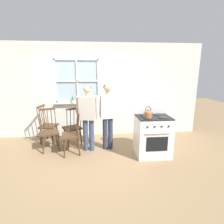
{
  "coord_description": "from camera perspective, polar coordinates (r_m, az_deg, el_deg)",
  "views": [
    {
      "loc": [
        0.09,
        -3.76,
        1.93
      ],
      "look_at": [
        0.45,
        0.12,
        1.0
      ],
      "focal_mm": 28.0,
      "sensor_mm": 36.0,
      "label": 1
    }
  ],
  "objects": [
    {
      "name": "potted_plant",
      "position": [
        5.18,
        -12.74,
        3.82
      ],
      "size": [
        0.12,
        0.12,
        0.22
      ],
      "color": "beige",
      "rests_on": "wall_back"
    },
    {
      "name": "kettle",
      "position": [
        3.83,
        11.68,
        -0.53
      ],
      "size": [
        0.21,
        0.17,
        0.25
      ],
      "color": "#A86638",
      "rests_on": "stove"
    },
    {
      "name": "stove",
      "position": [
        4.16,
        13.06,
        -7.42
      ],
      "size": [
        0.76,
        0.68,
        1.08
      ],
      "color": "white",
      "rests_on": "ground_plane"
    },
    {
      "name": "person_elderly_left",
      "position": [
        4.17,
        -7.88,
        -0.25
      ],
      "size": [
        0.55,
        0.28,
        1.6
      ],
      "rotation": [
        0.0,
        0.0,
        -0.19
      ],
      "color": "#384766",
      "rests_on": "ground_plane"
    },
    {
      "name": "chair_by_window",
      "position": [
        4.71,
        -12.8,
        -5.11
      ],
      "size": [
        0.56,
        0.55,
        1.03
      ],
      "rotation": [
        0.0,
        0.0,
        -2.66
      ],
      "color": "#4C331E",
      "rests_on": "ground_plane"
    },
    {
      "name": "chair_center_cluster",
      "position": [
        4.58,
        -19.8,
        -6.14
      ],
      "size": [
        0.53,
        0.51,
        1.03
      ],
      "rotation": [
        0.0,
        0.0,
        0.33
      ],
      "color": "#4C331E",
      "rests_on": "ground_plane"
    },
    {
      "name": "person_teen_center",
      "position": [
        4.22,
        -1.43,
        0.19
      ],
      "size": [
        0.51,
        0.25,
        1.62
      ],
      "rotation": [
        0.0,
        0.0,
        0.12
      ],
      "color": "#2D3347",
      "rests_on": "ground_plane"
    },
    {
      "name": "ground_plane",
      "position": [
        4.22,
        -6.13,
        -13.85
      ],
      "size": [
        16.0,
        16.0,
        0.0
      ],
      "primitive_type": "plane",
      "color": "#937551"
    },
    {
      "name": "chair_near_wall",
      "position": [
        5.08,
        -20.2,
        -4.26
      ],
      "size": [
        0.48,
        0.49,
        1.03
      ],
      "rotation": [
        0.0,
        0.0,
        1.37
      ],
      "color": "#4C331E",
      "rests_on": "ground_plane"
    },
    {
      "name": "wall_back",
      "position": [
        5.19,
        -6.0,
        6.68
      ],
      "size": [
        6.4,
        0.16,
        2.7
      ],
      "color": "silver",
      "rests_on": "ground_plane"
    },
    {
      "name": "chair_near_stove",
      "position": [
        4.22,
        -12.99,
        -7.33
      ],
      "size": [
        0.48,
        0.49,
        1.03
      ],
      "rotation": [
        0.0,
        0.0,
        -1.38
      ],
      "color": "#4C331E",
      "rests_on": "ground_plane"
    }
  ]
}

